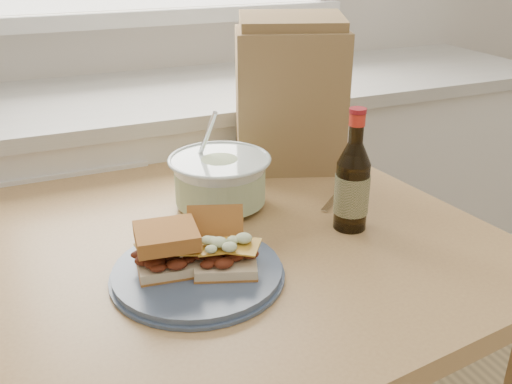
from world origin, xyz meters
name	(u,v)px	position (x,y,z in m)	size (l,w,h in m)	color
cabinet_run	(198,218)	(0.00, 1.70, 0.47)	(2.50, 0.64, 0.94)	white
dining_table	(233,281)	(-0.15, 0.96, 0.70)	(1.09, 1.09, 0.82)	tan
plate	(198,273)	(-0.27, 0.82, 0.83)	(0.30, 0.30, 0.02)	#465671
sandwich_left	(167,248)	(-0.32, 0.84, 0.88)	(0.12, 0.11, 0.08)	beige
sandwich_right	(222,247)	(-0.22, 0.83, 0.87)	(0.14, 0.18, 0.09)	beige
coleslaw_bowl	(220,183)	(-0.13, 1.08, 0.88)	(0.23, 0.23, 0.23)	white
beer_bottle	(352,185)	(0.08, 0.88, 0.91)	(0.07, 0.07, 0.26)	black
knife	(340,191)	(0.15, 1.04, 0.82)	(0.14, 0.13, 0.01)	silver
paper_bag	(290,100)	(0.12, 1.25, 0.99)	(0.27, 0.18, 0.35)	olive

